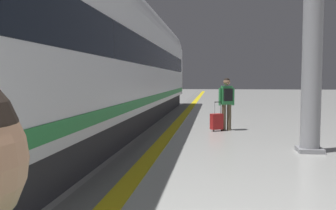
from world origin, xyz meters
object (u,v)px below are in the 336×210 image
object	(u,v)px
platform_pillar	(312,77)
high_speed_train	(75,47)
passenger_near	(227,99)
suitcase_near	(217,121)

from	to	relation	value
platform_pillar	high_speed_train	bearing A→B (deg)	176.04
high_speed_train	passenger_near	xyz separation A→B (m)	(3.96, 3.01, -1.49)
suitcase_near	platform_pillar	size ratio (longest dim) A/B	0.27
high_speed_train	passenger_near	bearing A→B (deg)	37.29
high_speed_train	suitcase_near	world-z (taller)	high_speed_train
suitcase_near	platform_pillar	distance (m)	4.06
high_speed_train	platform_pillar	size ratio (longest dim) A/B	8.99
high_speed_train	platform_pillar	xyz separation A→B (m)	(5.73, -0.40, -0.78)
high_speed_train	platform_pillar	bearing A→B (deg)	-3.96
passenger_near	suitcase_near	xyz separation A→B (m)	(-0.33, -0.24, -0.70)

